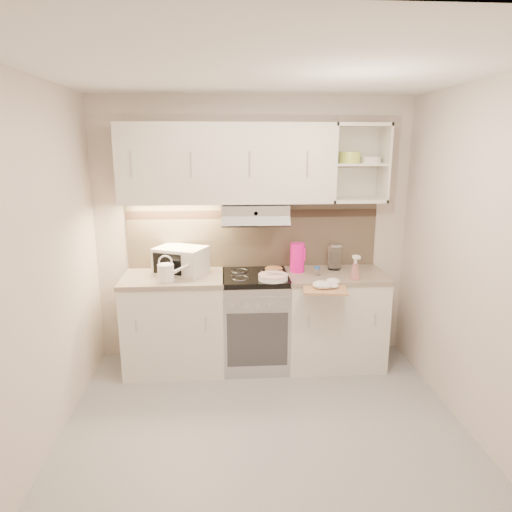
{
  "coord_description": "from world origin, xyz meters",
  "views": [
    {
      "loc": [
        -0.27,
        -2.93,
        2.07
      ],
      "look_at": [
        -0.0,
        0.95,
        1.11
      ],
      "focal_mm": 32.0,
      "sensor_mm": 36.0,
      "label": 1
    }
  ],
  "objects": [
    {
      "name": "glass_jar",
      "position": [
        0.77,
        1.22,
        1.03
      ],
      "size": [
        0.13,
        0.13,
        0.25
      ],
      "rotation": [
        0.0,
        0.0,
        -0.29
      ],
      "color": "silver",
      "rests_on": "worktop_right"
    },
    {
      "name": "plate_stack",
      "position": [
        0.15,
        0.92,
        0.92
      ],
      "size": [
        0.26,
        0.26,
        0.06
      ],
      "rotation": [
        0.0,
        0.0,
        -0.41
      ],
      "color": "white",
      "rests_on": "electric_range"
    },
    {
      "name": "spray_bottle",
      "position": [
        0.87,
        0.88,
        0.99
      ],
      "size": [
        0.09,
        0.09,
        0.24
      ],
      "rotation": [
        0.0,
        0.0,
        0.43
      ],
      "color": "pink",
      "rests_on": "worktop_right"
    },
    {
      "name": "ground",
      "position": [
        0.0,
        0.0,
        0.0
      ],
      "size": [
        3.0,
        3.0,
        0.0
      ],
      "primitive_type": "plane",
      "color": "#969699",
      "rests_on": "ground"
    },
    {
      "name": "worktop_right",
      "position": [
        0.75,
        1.1,
        0.88
      ],
      "size": [
        0.92,
        0.62,
        0.04
      ],
      "primitive_type": "cube",
      "color": "gray",
      "rests_on": "base_cabinet_right"
    },
    {
      "name": "base_cabinet_left",
      "position": [
        -0.75,
        1.1,
        0.43
      ],
      "size": [
        0.9,
        0.6,
        0.86
      ],
      "primitive_type": "cube",
      "color": "silver",
      "rests_on": "ground"
    },
    {
      "name": "electric_range",
      "position": [
        0.0,
        1.1,
        0.45
      ],
      "size": [
        0.6,
        0.6,
        0.9
      ],
      "color": "#B7B7BC",
      "rests_on": "ground"
    },
    {
      "name": "dish_towel",
      "position": [
        0.58,
        0.75,
        0.91
      ],
      "size": [
        0.26,
        0.22,
        0.07
      ],
      "primitive_type": null,
      "rotation": [
        0.0,
        0.0,
        -0.04
      ],
      "color": "silver",
      "rests_on": "cutting_board"
    },
    {
      "name": "bread_loaf",
      "position": [
        0.18,
        1.17,
        0.92
      ],
      "size": [
        0.16,
        0.16,
        0.04
      ],
      "primitive_type": "cylinder",
      "color": "#AB8E48",
      "rests_on": "electric_range"
    },
    {
      "name": "microwave",
      "position": [
        -0.68,
        1.19,
        1.02
      ],
      "size": [
        0.53,
        0.48,
        0.25
      ],
      "rotation": [
        0.0,
        0.0,
        -0.43
      ],
      "color": "silver",
      "rests_on": "worktop_left"
    },
    {
      "name": "watering_can",
      "position": [
        -0.78,
        0.95,
        0.98
      ],
      "size": [
        0.28,
        0.14,
        0.24
      ],
      "rotation": [
        0.0,
        0.0,
        0.03
      ],
      "color": "white",
      "rests_on": "worktop_left"
    },
    {
      "name": "base_cabinet_right",
      "position": [
        0.75,
        1.1,
        0.43
      ],
      "size": [
        0.9,
        0.6,
        0.86
      ],
      "primitive_type": "cube",
      "color": "silver",
      "rests_on": "ground"
    },
    {
      "name": "pink_pitcher",
      "position": [
        0.4,
        1.17,
        1.04
      ],
      "size": [
        0.15,
        0.14,
        0.27
      ],
      "rotation": [
        0.0,
        0.0,
        -0.32
      ],
      "color": "#F70C98",
      "rests_on": "worktop_right"
    },
    {
      "name": "room_shell",
      "position": [
        0.0,
        0.37,
        1.63
      ],
      "size": [
        3.04,
        2.84,
        2.52
      ],
      "color": "beige",
      "rests_on": "ground"
    },
    {
      "name": "spice_jar",
      "position": [
        0.56,
        1.03,
        0.94
      ],
      "size": [
        0.05,
        0.05,
        0.08
      ],
      "rotation": [
        0.0,
        0.0,
        0.33
      ],
      "color": "silver",
      "rests_on": "worktop_right"
    },
    {
      "name": "cutting_board",
      "position": [
        0.57,
        0.73,
        0.87
      ],
      "size": [
        0.41,
        0.38,
        0.02
      ],
      "primitive_type": "cube",
      "rotation": [
        0.0,
        0.0,
        -0.15
      ],
      "color": "tan",
      "rests_on": "base_cabinet_right"
    },
    {
      "name": "worktop_left",
      "position": [
        -0.75,
        1.1,
        0.88
      ],
      "size": [
        0.92,
        0.62,
        0.04
      ],
      "primitive_type": "cube",
      "color": "gray",
      "rests_on": "base_cabinet_left"
    }
  ]
}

